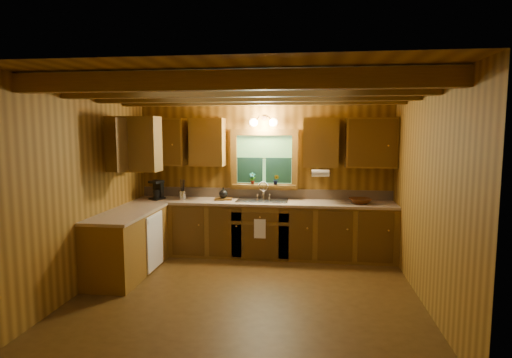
{
  "coord_description": "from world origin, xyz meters",
  "views": [
    {
      "loc": [
        0.75,
        -5.06,
        2.04
      ],
      "look_at": [
        0.0,
        0.8,
        1.35
      ],
      "focal_mm": 29.53,
      "sensor_mm": 36.0,
      "label": 1
    }
  ],
  "objects_px": {
    "coffee_maker": "(157,190)",
    "sink": "(262,204)",
    "cutting_board": "(223,199)",
    "wicker_basket": "(360,201)"
  },
  "relations": [
    {
      "from": "sink",
      "to": "wicker_basket",
      "type": "bearing_deg",
      "value": -2.15
    },
    {
      "from": "cutting_board",
      "to": "wicker_basket",
      "type": "height_order",
      "value": "wicker_basket"
    },
    {
      "from": "coffee_maker",
      "to": "sink",
      "type": "bearing_deg",
      "value": 25.25
    },
    {
      "from": "coffee_maker",
      "to": "wicker_basket",
      "type": "xyz_separation_m",
      "value": [
        3.27,
        -0.01,
        -0.11
      ]
    },
    {
      "from": "coffee_maker",
      "to": "cutting_board",
      "type": "bearing_deg",
      "value": 27.67
    },
    {
      "from": "cutting_board",
      "to": "wicker_basket",
      "type": "bearing_deg",
      "value": -11.63
    },
    {
      "from": "sink",
      "to": "coffee_maker",
      "type": "relative_size",
      "value": 2.59
    },
    {
      "from": "wicker_basket",
      "to": "coffee_maker",
      "type": "bearing_deg",
      "value": 179.91
    },
    {
      "from": "coffee_maker",
      "to": "cutting_board",
      "type": "distance_m",
      "value": 1.1
    },
    {
      "from": "sink",
      "to": "cutting_board",
      "type": "relative_size",
      "value": 2.92
    }
  ]
}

